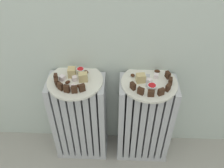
{
  "coord_description": "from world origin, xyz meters",
  "views": [
    {
      "loc": [
        0.04,
        -0.62,
        1.33
      ],
      "look_at": [
        0.0,
        0.28,
        0.54
      ],
      "focal_mm": 38.89,
      "sensor_mm": 36.0,
      "label": 1
    }
  ],
  "objects_px": {
    "radiator_right": "(144,121)",
    "jam_bowl_right": "(152,87)",
    "plate_left": "(75,81)",
    "fork": "(147,79)",
    "plate_right": "(149,83)",
    "radiator_left": "(80,119)",
    "jam_bowl_left": "(81,70)"
  },
  "relations": [
    {
      "from": "fork",
      "to": "plate_right",
      "type": "bearing_deg",
      "value": -64.86
    },
    {
      "from": "plate_right",
      "to": "radiator_left",
      "type": "bearing_deg",
      "value": 180.0
    },
    {
      "from": "plate_right",
      "to": "fork",
      "type": "distance_m",
      "value": 0.02
    },
    {
      "from": "radiator_left",
      "to": "jam_bowl_right",
      "type": "relative_size",
      "value": 12.79
    },
    {
      "from": "plate_left",
      "to": "plate_right",
      "type": "bearing_deg",
      "value": 0.0
    },
    {
      "from": "radiator_left",
      "to": "jam_bowl_right",
      "type": "bearing_deg",
      "value": -7.86
    },
    {
      "from": "radiator_right",
      "to": "radiator_left",
      "type": "bearing_deg",
      "value": 180.0
    },
    {
      "from": "plate_right",
      "to": "plate_left",
      "type": "bearing_deg",
      "value": 180.0
    },
    {
      "from": "radiator_right",
      "to": "jam_bowl_right",
      "type": "height_order",
      "value": "jam_bowl_right"
    },
    {
      "from": "radiator_right",
      "to": "plate_right",
      "type": "distance_m",
      "value": 0.29
    },
    {
      "from": "jam_bowl_right",
      "to": "fork",
      "type": "bearing_deg",
      "value": 102.17
    },
    {
      "from": "plate_left",
      "to": "radiator_right",
      "type": "bearing_deg",
      "value": 0.0
    },
    {
      "from": "plate_right",
      "to": "jam_bowl_right",
      "type": "height_order",
      "value": "jam_bowl_right"
    },
    {
      "from": "radiator_left",
      "to": "plate_left",
      "type": "xyz_separation_m",
      "value": [
        0.0,
        -0.0,
        0.29
      ]
    },
    {
      "from": "radiator_right",
      "to": "jam_bowl_left",
      "type": "height_order",
      "value": "jam_bowl_left"
    },
    {
      "from": "radiator_left",
      "to": "fork",
      "type": "xyz_separation_m",
      "value": [
        0.36,
        0.02,
        0.29
      ]
    },
    {
      "from": "fork",
      "to": "plate_left",
      "type": "bearing_deg",
      "value": -176.99
    },
    {
      "from": "plate_right",
      "to": "jam_bowl_left",
      "type": "distance_m",
      "value": 0.35
    },
    {
      "from": "plate_left",
      "to": "jam_bowl_right",
      "type": "distance_m",
      "value": 0.38
    },
    {
      "from": "radiator_right",
      "to": "fork",
      "type": "relative_size",
      "value": 5.66
    },
    {
      "from": "radiator_left",
      "to": "radiator_right",
      "type": "bearing_deg",
      "value": 0.0
    },
    {
      "from": "radiator_right",
      "to": "jam_bowl_right",
      "type": "xyz_separation_m",
      "value": [
        0.01,
        -0.05,
        0.31
      ]
    },
    {
      "from": "fork",
      "to": "jam_bowl_right",
      "type": "bearing_deg",
      "value": -77.83
    },
    {
      "from": "plate_left",
      "to": "jam_bowl_left",
      "type": "distance_m",
      "value": 0.07
    },
    {
      "from": "radiator_left",
      "to": "jam_bowl_left",
      "type": "xyz_separation_m",
      "value": [
        0.02,
        0.06,
        0.31
      ]
    },
    {
      "from": "plate_left",
      "to": "fork",
      "type": "xyz_separation_m",
      "value": [
        0.36,
        0.02,
        0.01
      ]
    },
    {
      "from": "radiator_left",
      "to": "jam_bowl_left",
      "type": "bearing_deg",
      "value": 70.67
    },
    {
      "from": "jam_bowl_left",
      "to": "fork",
      "type": "height_order",
      "value": "jam_bowl_left"
    },
    {
      "from": "plate_right",
      "to": "jam_bowl_right",
      "type": "distance_m",
      "value": 0.06
    },
    {
      "from": "radiator_right",
      "to": "fork",
      "type": "xyz_separation_m",
      "value": [
        -0.01,
        0.02,
        0.29
      ]
    },
    {
      "from": "plate_left",
      "to": "fork",
      "type": "relative_size",
      "value": 2.82
    },
    {
      "from": "jam_bowl_left",
      "to": "jam_bowl_right",
      "type": "height_order",
      "value": "same"
    }
  ]
}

